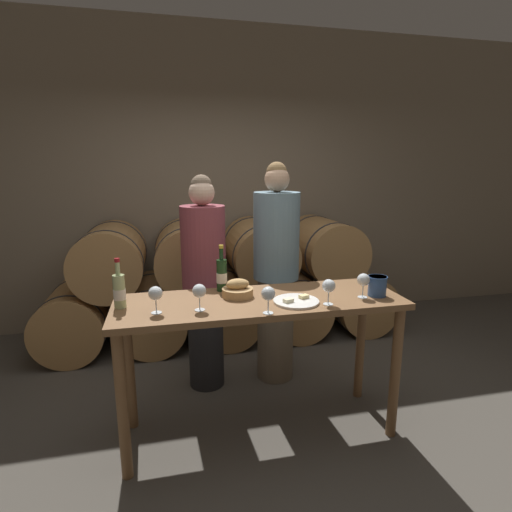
{
  "coord_description": "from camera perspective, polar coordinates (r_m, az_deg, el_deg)",
  "views": [
    {
      "loc": [
        -0.55,
        -2.31,
        1.74
      ],
      "look_at": [
        0.0,
        0.12,
        1.18
      ],
      "focal_mm": 28.0,
      "sensor_mm": 36.0,
      "label": 1
    }
  ],
  "objects": [
    {
      "name": "ground_plane",
      "position": [
        2.95,
        0.56,
        -23.56
      ],
      "size": [
        10.0,
        10.0,
        0.0
      ],
      "primitive_type": "plane",
      "color": "#4C473F"
    },
    {
      "name": "stone_wall_back",
      "position": [
        4.52,
        -5.88,
        10.81
      ],
      "size": [
        10.0,
        0.12,
        3.2
      ],
      "color": "gray",
      "rests_on": "ground_plane"
    },
    {
      "name": "barrel_stack",
      "position": [
        4.12,
        -4.57,
        -3.92
      ],
      "size": [
        3.53,
        0.91,
        1.21
      ],
      "color": "#A87A47",
      "rests_on": "ground_plane"
    },
    {
      "name": "tasting_table",
      "position": [
        2.56,
        0.6,
        -9.1
      ],
      "size": [
        1.79,
        0.59,
        0.93
      ],
      "color": "brown",
      "rests_on": "ground_plane"
    },
    {
      "name": "person_left",
      "position": [
        3.13,
        -7.39,
        -3.85
      ],
      "size": [
        0.34,
        0.34,
        1.69
      ],
      "color": "#232326",
      "rests_on": "ground_plane"
    },
    {
      "name": "person_right",
      "position": [
        3.22,
        2.87,
        -2.48
      ],
      "size": [
        0.36,
        0.36,
        1.78
      ],
      "color": "#756651",
      "rests_on": "ground_plane"
    },
    {
      "name": "wine_bottle_red",
      "position": [
        2.66,
        -4.93,
        -2.67
      ],
      "size": [
        0.07,
        0.07,
        0.31
      ],
      "color": "#193819",
      "rests_on": "tasting_table"
    },
    {
      "name": "wine_bottle_white",
      "position": [
        2.46,
        -18.94,
        -4.72
      ],
      "size": [
        0.07,
        0.07,
        0.3
      ],
      "color": "#ADBC7F",
      "rests_on": "tasting_table"
    },
    {
      "name": "blue_crock",
      "position": [
        2.67,
        16.95,
        -4.01
      ],
      "size": [
        0.12,
        0.12,
        0.13
      ],
      "color": "#335693",
      "rests_on": "tasting_table"
    },
    {
      "name": "bread_basket",
      "position": [
        2.55,
        -2.65,
        -4.86
      ],
      "size": [
        0.2,
        0.2,
        0.12
      ],
      "color": "tan",
      "rests_on": "tasting_table"
    },
    {
      "name": "cheese_plate",
      "position": [
        2.46,
        5.76,
        -6.42
      ],
      "size": [
        0.28,
        0.28,
        0.04
      ],
      "color": "white",
      "rests_on": "tasting_table"
    },
    {
      "name": "wine_glass_far_left",
      "position": [
        2.31,
        -14.17,
        -5.27
      ],
      "size": [
        0.08,
        0.08,
        0.16
      ],
      "color": "white",
      "rests_on": "tasting_table"
    },
    {
      "name": "wine_glass_left",
      "position": [
        2.31,
        -8.11,
        -5.04
      ],
      "size": [
        0.08,
        0.08,
        0.16
      ],
      "color": "white",
      "rests_on": "tasting_table"
    },
    {
      "name": "wine_glass_center",
      "position": [
        2.24,
        1.76,
        -5.47
      ],
      "size": [
        0.08,
        0.08,
        0.16
      ],
      "color": "white",
      "rests_on": "tasting_table"
    },
    {
      "name": "wine_glass_right",
      "position": [
        2.42,
        10.35,
        -4.29
      ],
      "size": [
        0.08,
        0.08,
        0.16
      ],
      "color": "white",
      "rests_on": "tasting_table"
    },
    {
      "name": "wine_glass_far_right",
      "position": [
        2.59,
        15.1,
        -3.36
      ],
      "size": [
        0.08,
        0.08,
        0.16
      ],
      "color": "white",
      "rests_on": "tasting_table"
    }
  ]
}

